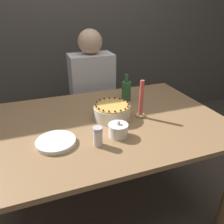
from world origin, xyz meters
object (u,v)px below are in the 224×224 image
Objects in this scene: candle at (141,103)px; bottle at (126,90)px; sugar_shaker at (98,136)px; sugar_bowl at (118,130)px; person_man_blue_shirt at (93,104)px; cake at (112,111)px.

bottle is at bearing 85.26° from candle.
sugar_shaker is 0.43× the size of candle.
sugar_bowl is 0.29m from candle.
candle is at bearing 99.95° from person_man_blue_shirt.
candle is 1.23× the size of bottle.
person_man_blue_shirt is at bearing 99.95° from candle.
sugar_shaker is at bearing -159.73° from sugar_bowl.
candle is 0.30m from bottle.
cake reaches higher than sugar_bowl.
person_man_blue_shirt is (0.23, 0.98, -0.26)m from sugar_shaker.
cake is 0.75m from person_man_blue_shirt.
cake is 2.20× the size of sugar_shaker.
candle is 0.83m from person_man_blue_shirt.
cake is 0.23m from sugar_bowl.
cake is 0.19× the size of person_man_blue_shirt.
bottle is 0.56m from person_man_blue_shirt.
cake is 0.95× the size of candle.
sugar_bowl is 0.54m from bottle.
sugar_bowl is at bearing -118.01° from bottle.
sugar_shaker is at bearing 76.85° from person_man_blue_shirt.
cake is 0.20m from candle.
sugar_bowl is (-0.04, -0.22, -0.01)m from cake.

